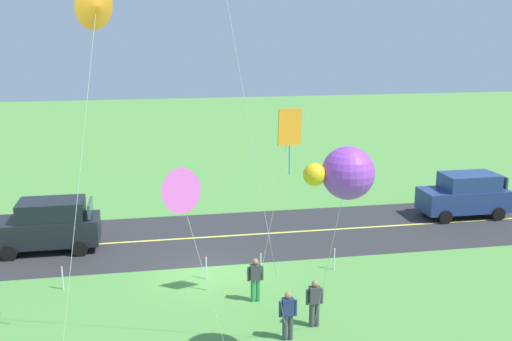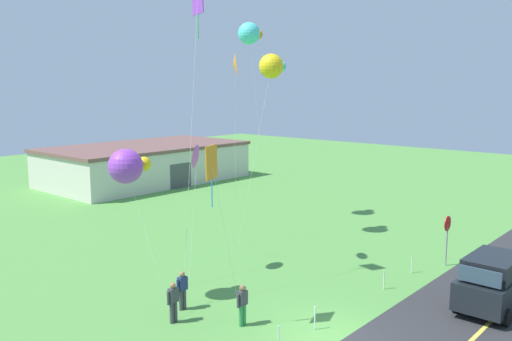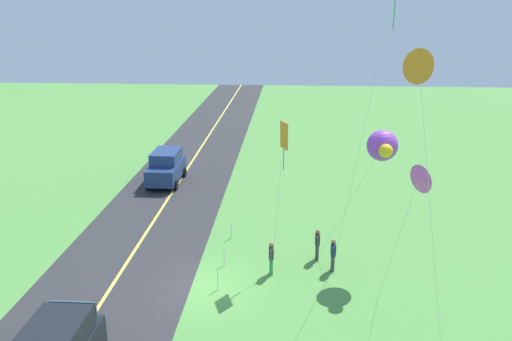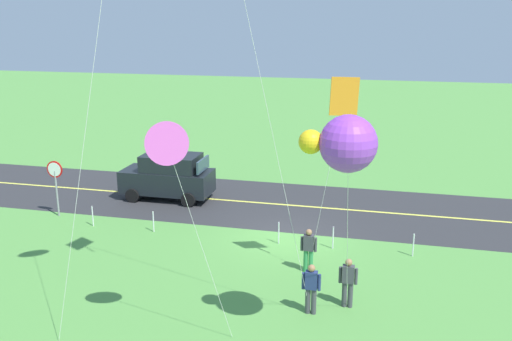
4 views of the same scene
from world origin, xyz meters
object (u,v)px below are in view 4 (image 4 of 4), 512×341
object	(u,v)px
person_adult_companion	(311,287)
car_suv_foreground	(168,176)
person_adult_near	(348,281)
person_child_watcher	(309,249)
stop_sign	(55,177)
kite_pink_drift	(167,144)
kite_yellow_high	(344,100)
kite_red_low	(346,144)

from	to	relation	value
person_adult_companion	car_suv_foreground	bearing A→B (deg)	70.50
person_adult_near	person_child_watcher	world-z (taller)	same
stop_sign	kite_pink_drift	xyz separation A→B (m)	(-8.97, 8.51, 3.87)
kite_pink_drift	person_adult_near	bearing A→B (deg)	-142.85
kite_yellow_high	kite_red_low	bearing A→B (deg)	95.81
person_adult_near	person_adult_companion	size ratio (longest dim) A/B	1.00
person_adult_near	kite_pink_drift	xyz separation A→B (m)	(4.37, 3.31, 4.81)
car_suv_foreground	stop_sign	bearing A→B (deg)	42.00
kite_pink_drift	stop_sign	bearing A→B (deg)	-43.52
stop_sign	car_suv_foreground	bearing A→B (deg)	-138.00
stop_sign	kite_pink_drift	distance (m)	12.96
car_suv_foreground	kite_yellow_high	distance (m)	12.44
stop_sign	kite_red_low	size ratio (longest dim) A/B	0.39
kite_yellow_high	kite_pink_drift	distance (m)	6.35
car_suv_foreground	person_adult_near	xyz separation A→B (m)	(-9.44, 8.71, -0.29)
stop_sign	person_adult_near	distance (m)	14.35
kite_yellow_high	car_suv_foreground	bearing A→B (deg)	-38.15
stop_sign	kite_yellow_high	distance (m)	14.02
person_child_watcher	kite_red_low	world-z (taller)	kite_red_low
person_adult_near	kite_red_low	xyz separation A→B (m)	(0.05, 2.71, 4.92)
person_adult_companion	kite_red_low	size ratio (longest dim) A/B	0.25
stop_sign	kite_pink_drift	size ratio (longest dim) A/B	0.41
car_suv_foreground	stop_sign	world-z (taller)	stop_sign
person_adult_near	kite_pink_drift	size ratio (longest dim) A/B	0.26
kite_pink_drift	person_child_watcher	bearing A→B (deg)	-117.34
stop_sign	person_child_watcher	bearing A→B (deg)	165.51
person_child_watcher	kite_red_low	size ratio (longest dim) A/B	0.25
person_adult_companion	person_child_watcher	world-z (taller)	same
person_adult_near	kite_yellow_high	distance (m)	5.61
kite_yellow_high	kite_pink_drift	bearing A→B (deg)	52.23
person_adult_companion	kite_yellow_high	distance (m)	5.85
stop_sign	person_child_watcher	size ratio (longest dim) A/B	1.60
kite_yellow_high	person_child_watcher	bearing A→B (deg)	-24.00
person_adult_companion	person_child_watcher	distance (m)	2.87
kite_red_low	kite_yellow_high	xyz separation A→B (m)	(0.45, -4.40, 0.41)
person_adult_near	person_child_watcher	xyz separation A→B (m)	(1.54, -2.16, 0.00)
person_adult_companion	kite_pink_drift	distance (m)	6.42
person_child_watcher	kite_yellow_high	distance (m)	5.45
stop_sign	person_adult_near	world-z (taller)	stop_sign
kite_red_low	kite_pink_drift	distance (m)	4.37
person_adult_companion	kite_yellow_high	bearing A→B (deg)	15.64
car_suv_foreground	kite_yellow_high	world-z (taller)	kite_yellow_high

